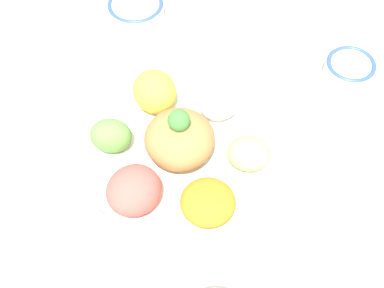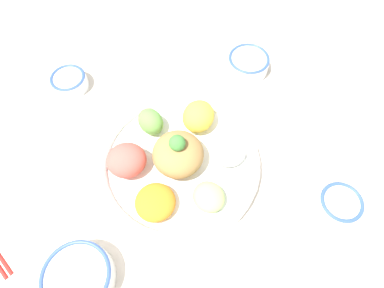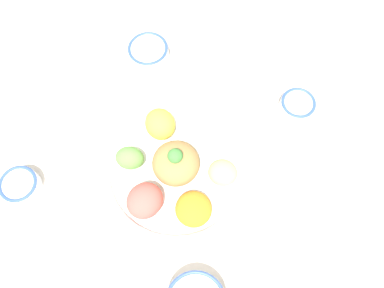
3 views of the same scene
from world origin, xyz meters
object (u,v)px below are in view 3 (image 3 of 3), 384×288
Objects in this scene: rice_bowl_blue at (149,52)px; rice_bowl_plain at (20,185)px; sauce_bowl_red at (297,106)px; serving_spoon_main at (277,175)px; salad_platter at (175,168)px; serving_spoon_extra at (108,71)px.

rice_bowl_plain is at bearing 75.34° from rice_bowl_blue.
rice_bowl_blue is 0.43m from rice_bowl_plain.
sauce_bowl_red is 0.17m from serving_spoon_main.
sauce_bowl_red is (-0.20, -0.25, -0.01)m from salad_platter.
rice_bowl_blue is (0.18, -0.25, -0.00)m from salad_platter.
rice_bowl_blue is at bearing -0.35° from sauce_bowl_red.
salad_platter reaches higher than sauce_bowl_red.
serving_spoon_main is at bearing 93.58° from sauce_bowl_red.
serving_spoon_extra is at bearing -71.01° from serving_spoon_main.
rice_bowl_blue is 0.93× the size of serving_spoon_extra.
rice_bowl_plain is 0.71× the size of serving_spoon_main.
sauce_bowl_red reaches higher than rice_bowl_plain.
rice_bowl_blue is 0.11m from serving_spoon_extra.
salad_platter is 4.02× the size of rice_bowl_plain.
salad_platter is 4.09× the size of sauce_bowl_red.
sauce_bowl_red is 0.64m from rice_bowl_plain.
sauce_bowl_red is 0.76× the size of serving_spoon_extra.
serving_spoon_main is at bearing -159.64° from salad_platter.
serving_spoon_main is at bearing -154.48° from rice_bowl_plain.
serving_spoon_extra is (0.08, 0.08, -0.02)m from rice_bowl_blue.
rice_bowl_plain is 0.55m from serving_spoon_main.
serving_spoon_extra is at bearing 9.32° from sauce_bowl_red.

